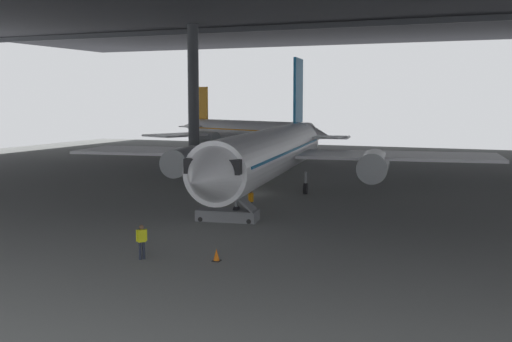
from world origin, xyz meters
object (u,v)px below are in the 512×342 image
object	(u,v)px
crew_worker_near_nose	(142,240)
traffic_cone_orange	(216,255)
airplane_main	(270,153)
crew_worker_by_stairs	(251,200)
baggage_tug	(227,173)
boarding_stairs	(227,209)
airplane_distant	(246,131)

from	to	relation	value
crew_worker_near_nose	traffic_cone_orange	distance (m)	3.67
airplane_main	crew_worker_by_stairs	size ratio (longest dim) A/B	22.69
crew_worker_near_nose	baggage_tug	xyz separation A→B (m)	(-9.48, 30.05, -0.44)
crew_worker_near_nose	baggage_tug	world-z (taller)	crew_worker_near_nose
boarding_stairs	crew_worker_by_stairs	xyz separation A→B (m)	(0.50, 2.78, 0.19)
boarding_stairs	crew_worker_by_stairs	distance (m)	2.83
airplane_main	crew_worker_near_nose	xyz separation A→B (m)	(1.35, -20.52, -2.49)
crew_worker_by_stairs	traffic_cone_orange	bearing A→B (deg)	-74.62
airplane_distant	traffic_cone_orange	bearing A→B (deg)	-68.03
airplane_main	traffic_cone_orange	size ratio (longest dim) A/B	61.15
airplane_distant	boarding_stairs	bearing A→B (deg)	-68.09
airplane_distant	traffic_cone_orange	xyz separation A→B (m)	(22.87, -56.69, -2.78)
airplane_distant	crew_worker_by_stairs	bearing A→B (deg)	-66.33
airplane_distant	baggage_tug	world-z (taller)	airplane_distant
crew_worker_by_stairs	airplane_distant	world-z (taller)	airplane_distant
airplane_main	crew_worker_near_nose	distance (m)	20.71
airplane_main	crew_worker_by_stairs	xyz separation A→B (m)	(1.48, -7.37, -2.54)
crew_worker_by_stairs	traffic_cone_orange	xyz separation A→B (m)	(3.33, -12.11, -0.63)
baggage_tug	airplane_main	bearing A→B (deg)	-49.53
crew_worker_by_stairs	baggage_tug	size ratio (longest dim) A/B	0.70
boarding_stairs	airplane_distant	size ratio (longest dim) A/B	0.17
airplane_main	boarding_stairs	world-z (taller)	airplane_main
boarding_stairs	airplane_distant	distance (m)	51.10
crew_worker_near_nose	airplane_distant	world-z (taller)	airplane_distant
crew_worker_near_nose	crew_worker_by_stairs	distance (m)	13.15
boarding_stairs	crew_worker_near_nose	world-z (taller)	boarding_stairs
traffic_cone_orange	airplane_distant	bearing A→B (deg)	111.97
traffic_cone_orange	baggage_tug	xyz separation A→B (m)	(-12.94, 29.01, 0.23)
traffic_cone_orange	baggage_tug	distance (m)	31.77
baggage_tug	airplane_distant	bearing A→B (deg)	109.74
airplane_distant	traffic_cone_orange	distance (m)	61.19
airplane_distant	baggage_tug	xyz separation A→B (m)	(9.93, -27.67, -2.54)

